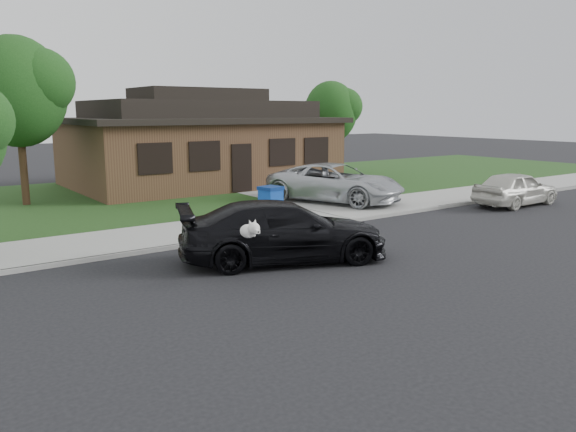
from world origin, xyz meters
TOP-DOWN VIEW (x-y plane):
  - ground at (0.00, 0.00)m, footprint 120.00×120.00m
  - sidewalk at (0.00, 5.00)m, footprint 60.00×3.00m
  - curb at (0.00, 3.50)m, footprint 60.00×0.12m
  - lawn at (0.00, 13.00)m, footprint 60.00×13.00m
  - driveway at (6.00, 10.00)m, footprint 4.50×13.00m
  - sedan at (-0.90, 0.78)m, footprint 5.60×3.84m
  - minivan at (5.67, 6.54)m, footprint 4.37×5.99m
  - white_compact at (11.39, 2.30)m, footprint 4.00×1.62m
  - recycling_bin at (1.58, 5.06)m, footprint 0.77×0.77m
  - house at (4.00, 15.00)m, footprint 12.60×8.60m
  - tree_0 at (-4.34, 12.88)m, footprint 3.78×3.60m
  - tree_1 at (12.14, 14.40)m, footprint 3.15×3.00m

SIDE VIEW (x-z plane):
  - ground at x=0.00m, z-range 0.00..0.00m
  - sidewalk at x=0.00m, z-range 0.00..0.12m
  - curb at x=0.00m, z-range 0.00..0.12m
  - lawn at x=0.00m, z-range 0.00..0.13m
  - driveway at x=6.00m, z-range 0.00..0.14m
  - recycling_bin at x=1.58m, z-range 0.13..1.23m
  - white_compact at x=11.39m, z-range 0.00..1.36m
  - sedan at x=-0.90m, z-range 0.00..1.51m
  - minivan at x=5.67m, z-range 0.14..1.65m
  - house at x=4.00m, z-range -0.19..4.46m
  - tree_1 at x=12.14m, z-range 1.09..6.34m
  - tree_0 at x=-4.34m, z-range 1.31..7.65m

